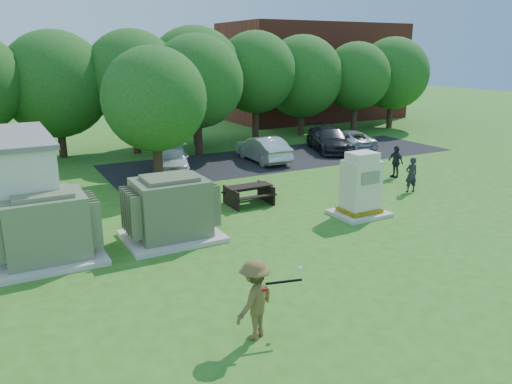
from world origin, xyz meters
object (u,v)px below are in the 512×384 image
person_by_generator (411,175)px  person_walking_right (396,162)px  transformer_right (171,210)px  transformer_left (46,229)px  generator_cabinet (361,188)px  car_dark (329,139)px  car_silver_b (348,140)px  car_white (173,159)px  picnic_table (249,192)px  batter (255,299)px  car_silver_a (263,149)px

person_by_generator → person_walking_right: person_walking_right is taller
transformer_right → person_by_generator: (10.77, 0.40, -0.22)m
person_by_generator → person_walking_right: size_ratio=0.99×
transformer_left → person_by_generator: transformer_left is taller
generator_cabinet → car_dark: 12.18m
car_silver_b → car_dark: bearing=2.2°
generator_cabinet → car_dark: size_ratio=0.49×
transformer_left → car_dark: 19.29m
person_by_generator → car_dark: person_by_generator is taller
generator_cabinet → car_white: generator_cabinet is taller
car_dark → generator_cabinet: bearing=-101.2°
person_walking_right → transformer_right: bearing=-77.4°
transformer_left → generator_cabinet: bearing=-5.5°
picnic_table → batter: batter is taller
generator_cabinet → car_dark: bearing=58.9°
person_by_generator → car_white: 11.35m
car_silver_a → car_silver_b: (6.23, 0.55, -0.10)m
batter → person_by_generator: size_ratio=1.16×
batter → person_by_generator: bearing=-177.0°
picnic_table → transformer_left: bearing=-164.5°
batter → car_silver_b: batter is taller
transformer_right → person_by_generator: size_ratio=2.00×
picnic_table → person_by_generator: size_ratio=1.19×
transformer_left → car_silver_b: 20.35m
picnic_table → person_walking_right: 8.13m
picnic_table → car_white: size_ratio=0.47×
transformer_right → batter: transformer_right is taller
generator_cabinet → car_white: bearing=110.9°
car_silver_a → car_silver_b: 6.25m
picnic_table → car_silver_b: 12.73m
person_walking_right → car_silver_a: (-3.81, 6.07, -0.08)m
generator_cabinet → person_by_generator: generator_cabinet is taller
transformer_right → car_white: (3.11, 8.77, -0.33)m
batter → car_silver_b: bearing=-161.6°
transformer_right → person_walking_right: 12.29m
person_walking_right → transformer_left: bearing=-80.2°
transformer_right → car_dark: transformer_right is taller
transformer_right → batter: size_ratio=1.71×
batter → transformer_left: bearing=-90.3°
transformer_left → car_silver_b: size_ratio=0.71×
car_silver_b → person_by_generator: bearing=76.8°
transformer_left → car_dark: (16.84, 9.41, -0.27)m
picnic_table → car_silver_a: (4.31, 6.60, 0.21)m
batter → transformer_right: bearing=-121.4°
batter → car_white: bearing=-131.1°
transformer_left → person_by_generator: bearing=1.6°
car_silver_a → transformer_left: bearing=38.0°
car_dark → person_by_generator: bearing=-84.7°
transformer_right → car_dark: bearing=35.6°
generator_cabinet → car_silver_a: bearing=82.1°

